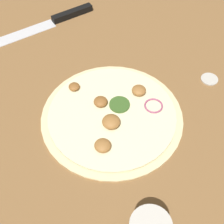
{
  "coord_description": "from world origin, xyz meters",
  "views": [
    {
      "loc": [
        -0.17,
        -0.37,
        0.54
      ],
      "look_at": [
        0.0,
        0.0,
        0.02
      ],
      "focal_mm": 50.0,
      "sensor_mm": 36.0,
      "label": 1
    }
  ],
  "objects": [
    {
      "name": "ground_plane",
      "position": [
        0.0,
        0.0,
        0.0
      ],
      "size": [
        3.0,
        3.0,
        0.0
      ],
      "primitive_type": "plane",
      "color": "brown"
    },
    {
      "name": "pizza",
      "position": [
        0.0,
        -0.0,
        0.01
      ],
      "size": [
        0.31,
        0.31,
        0.03
      ],
      "color": "beige",
      "rests_on": "ground_plane"
    },
    {
      "name": "knife",
      "position": [
        0.0,
        0.37,
        0.01
      ],
      "size": [
        0.34,
        0.07,
        0.02
      ],
      "rotation": [
        0.0,
        0.0,
        3.26
      ],
      "color": "silver",
      "rests_on": "ground_plane"
    },
    {
      "name": "loose_cap",
      "position": [
        0.26,
        -0.0,
        0.0
      ],
      "size": [
        0.04,
        0.04,
        0.01
      ],
      "color": "beige",
      "rests_on": "ground_plane"
    }
  ]
}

